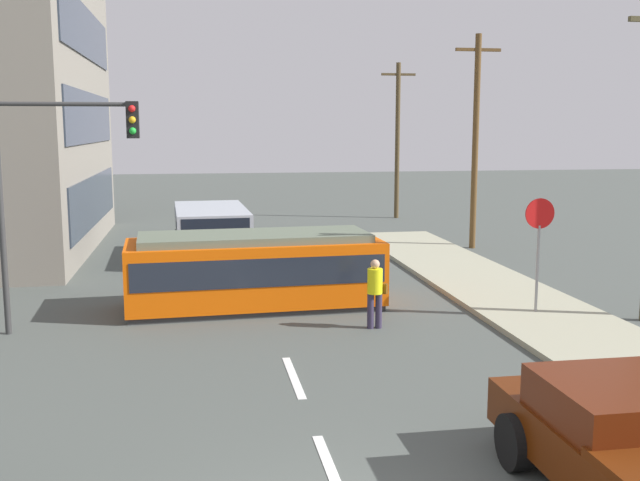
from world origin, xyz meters
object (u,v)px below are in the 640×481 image
Objects in this scene: pedestrian_crossing at (375,290)px; utility_pole_far at (397,138)px; streetcar_tram at (255,269)px; stop_sign at (539,231)px; traffic_light_mast at (54,168)px; city_bus at (211,230)px; utility_pole_mid at (475,138)px.

utility_pole_far is (6.33, 20.97, 3.26)m from pedestrian_crossing.
streetcar_tram is 2.36× the size of stop_sign.
utility_pole_far is (8.98, 18.39, 3.17)m from streetcar_tram.
traffic_light_mast is (-4.66, -1.64, 2.81)m from streetcar_tram.
stop_sign is 0.53× the size of traffic_light_mast.
streetcar_tram is 4.06× the size of pedestrian_crossing.
utility_pole_far is at bearing 73.19° from pedestrian_crossing.
utility_pole_far reaches higher than streetcar_tram.
streetcar_tram is at bearing -82.74° from city_bus.
city_bus is 15.00m from utility_pole_far.
stop_sign is 11.72m from traffic_light_mast.
streetcar_tram is at bearing 135.84° from pedestrian_crossing.
pedestrian_crossing is at bearing -7.30° from traffic_light_mast.
traffic_light_mast is at bearing -124.27° from utility_pole_far.
utility_pole_mid is 1.03× the size of utility_pole_far.
city_bus is at bearing -132.75° from utility_pole_far.
traffic_light_mast reaches higher than streetcar_tram.
streetcar_tram is 7.69m from city_bus.
utility_pole_mid is (13.98, 9.96, 0.49)m from traffic_light_mast.
streetcar_tram reaches higher than pedestrian_crossing.
pedestrian_crossing is (2.65, -2.57, -0.09)m from streetcar_tram.
utility_pole_mid is at bearing 77.23° from stop_sign.
streetcar_tram is 7.37m from stop_sign.
pedestrian_crossing is 7.92m from traffic_light_mast.
streetcar_tram reaches higher than city_bus.
utility_pole_mid reaches higher than city_bus.
utility_pole_mid is (2.39, 10.53, 2.13)m from stop_sign.
streetcar_tram is 1.26× the size of city_bus.
traffic_light_mast is 17.17m from utility_pole_mid.
streetcar_tram is 0.84× the size of utility_pole_far.
pedestrian_crossing is 0.58× the size of stop_sign.
traffic_light_mast is 24.24m from utility_pole_far.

